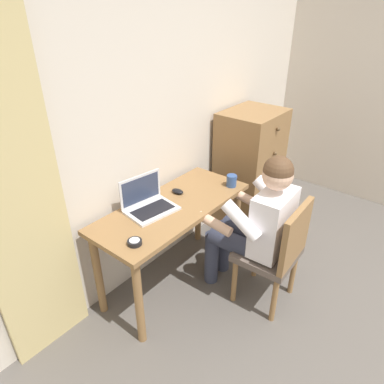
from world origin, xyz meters
name	(u,v)px	position (x,y,z in m)	size (l,w,h in m)	color
wall_back	(156,119)	(0.00, 2.20, 1.25)	(4.80, 0.05, 2.50)	beige
curtain_panel	(18,200)	(-1.14, 2.13, 1.09)	(0.51, 0.03, 2.19)	#CCB77A
desk	(173,218)	(-0.21, 1.87, 0.61)	(1.25, 0.53, 0.72)	olive
dresser	(249,169)	(0.95, 1.90, 0.58)	(0.60, 0.51, 1.15)	olive
chair	(277,251)	(0.09, 1.15, 0.48)	(0.44, 0.42, 0.86)	brown
person_seated	(257,220)	(0.09, 1.33, 0.66)	(0.54, 0.60, 1.18)	#33384C
laptop	(148,203)	(-0.36, 1.96, 0.78)	(0.37, 0.30, 0.24)	silver
computer_mouse	(178,191)	(-0.05, 1.95, 0.74)	(0.06, 0.10, 0.03)	black
desk_clock	(135,242)	(-0.70, 1.74, 0.74)	(0.09, 0.09, 0.03)	black
coffee_mug	(232,181)	(0.31, 1.70, 0.77)	(0.12, 0.08, 0.09)	#33518C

